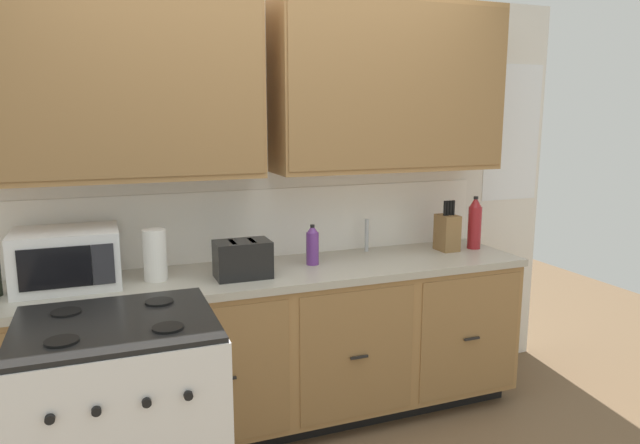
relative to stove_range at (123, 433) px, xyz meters
The scene contains 10 objects.
wall_unit 1.66m from the stove_range, 44.66° to the left, with size 4.01×0.40×2.43m.
counter_run 1.05m from the stove_range, 36.92° to the left, with size 2.84×0.64×0.90m.
stove_range is the anchor object (origin of this frame).
microwave 0.92m from the stove_range, 105.50° to the left, with size 0.48×0.37×0.28m.
toaster 0.99m from the stove_range, 40.98° to the left, with size 0.28×0.18×0.19m.
knife_block 2.13m from the stove_range, 19.44° to the left, with size 0.11×0.14×0.31m.
sink_faucet 1.78m from the stove_range, 29.70° to the left, with size 0.02×0.02×0.20m, color #B2B5BA.
paper_towel_roll 0.89m from the stove_range, 72.09° to the left, with size 0.12×0.12×0.26m, color white.
bottle_violet 1.36m from the stove_range, 32.17° to the left, with size 0.07×0.07×0.23m.
bottle_red 2.31m from the stove_range, 17.46° to the left, with size 0.08×0.08×0.33m.
Camera 1 is at (-0.85, -2.56, 1.72)m, focal length 32.11 mm.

